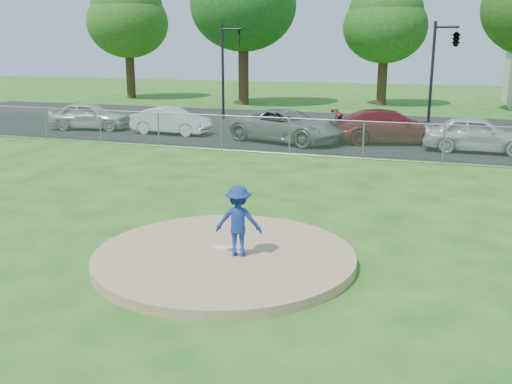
% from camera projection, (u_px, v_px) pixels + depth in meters
% --- Properties ---
extents(ground, '(120.00, 120.00, 0.00)m').
position_uv_depth(ground, '(327.00, 167.00, 20.96)').
color(ground, '#1E5612').
rests_on(ground, ground).
extents(pitchers_mound, '(5.40, 5.40, 0.20)m').
position_uv_depth(pitchers_mound, '(224.00, 257.00, 11.77)').
color(pitchers_mound, '#A97F5C').
rests_on(pitchers_mound, ground).
extents(pitching_rubber, '(0.60, 0.15, 0.04)m').
position_uv_depth(pitching_rubber, '(228.00, 248.00, 11.93)').
color(pitching_rubber, white).
rests_on(pitching_rubber, pitchers_mound).
extents(chain_link_fence, '(40.00, 0.06, 1.50)m').
position_uv_depth(chain_link_fence, '(338.00, 139.00, 22.60)').
color(chain_link_fence, gray).
rests_on(chain_link_fence, ground).
extents(parking_lot, '(50.00, 8.00, 0.01)m').
position_uv_depth(parking_lot, '(356.00, 141.00, 26.91)').
color(parking_lot, black).
rests_on(parking_lot, ground).
extents(street, '(60.00, 7.00, 0.01)m').
position_uv_depth(street, '(377.00, 121.00, 33.78)').
color(street, black).
rests_on(street, ground).
extents(tree_far_left, '(6.72, 6.72, 10.74)m').
position_uv_depth(tree_far_left, '(127.00, 12.00, 47.22)').
color(tree_far_left, '#352413').
rests_on(tree_far_left, ground).
extents(tree_center, '(6.16, 6.16, 9.84)m').
position_uv_depth(tree_center, '(386.00, 16.00, 41.65)').
color(tree_center, '#372614').
rests_on(tree_center, ground).
extents(traffic_signal_left, '(1.28, 0.20, 5.60)m').
position_uv_depth(traffic_signal_left, '(226.00, 63.00, 33.88)').
color(traffic_signal_left, black).
rests_on(traffic_signal_left, ground).
extents(traffic_signal_center, '(1.42, 2.48, 5.60)m').
position_uv_depth(traffic_signal_center, '(454.00, 41.00, 29.55)').
color(traffic_signal_center, black).
rests_on(traffic_signal_center, ground).
extents(pitcher, '(1.03, 0.74, 1.45)m').
position_uv_depth(pitcher, '(238.00, 221.00, 11.43)').
color(pitcher, navy).
rests_on(pitcher, pitchers_mound).
extents(traffic_cone, '(0.35, 0.35, 0.67)m').
position_uv_depth(traffic_cone, '(239.00, 130.00, 27.83)').
color(traffic_cone, orange).
rests_on(traffic_cone, parking_lot).
extents(parked_car_silver, '(4.49, 2.50, 1.45)m').
position_uv_depth(parked_car_silver, '(90.00, 116.00, 30.36)').
color(parked_car_silver, '#B7B6BB').
rests_on(parked_car_silver, parking_lot).
extents(parked_car_white, '(4.08, 1.51, 1.33)m').
position_uv_depth(parked_car_white, '(171.00, 121.00, 28.78)').
color(parked_car_white, silver).
rests_on(parked_car_white, parking_lot).
extents(parked_car_gray, '(5.88, 3.94, 1.50)m').
position_uv_depth(parked_car_gray, '(287.00, 126.00, 26.33)').
color(parked_car_gray, slate).
rests_on(parked_car_gray, parking_lot).
extents(parked_car_darkred, '(5.63, 3.62, 1.52)m').
position_uv_depth(parked_car_darkred, '(389.00, 126.00, 26.07)').
color(parked_car_darkred, maroon).
rests_on(parked_car_darkred, parking_lot).
extents(parked_car_pearl, '(4.39, 1.84, 1.48)m').
position_uv_depth(parked_car_pearl, '(478.00, 134.00, 23.83)').
color(parked_car_pearl, silver).
rests_on(parked_car_pearl, parking_lot).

